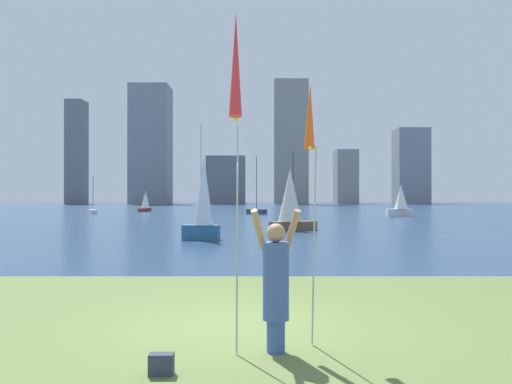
{
  "coord_description": "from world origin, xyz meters",
  "views": [
    {
      "loc": [
        0.3,
        -8.21,
        2.08
      ],
      "look_at": [
        0.27,
        5.44,
        2.13
      ],
      "focal_mm": 36.21,
      "sensor_mm": 36.0,
      "label": 1
    }
  ],
  "objects_px": {
    "person": "(277,282)",
    "sailboat_0": "(147,201)",
    "sailboat_1": "(258,211)",
    "kite_flag_right": "(311,124)",
    "sailboat_3": "(292,200)",
    "sailboat_8": "(94,211)",
    "bag": "(163,364)",
    "kite_flag_left": "(237,72)",
    "sailboat_7": "(402,201)",
    "sailboat_2": "(204,200)"
  },
  "relations": [
    {
      "from": "sailboat_1",
      "to": "sailboat_2",
      "type": "relative_size",
      "value": 1.13
    },
    {
      "from": "bag",
      "to": "sailboat_2",
      "type": "distance_m",
      "value": 17.4
    },
    {
      "from": "person",
      "to": "sailboat_1",
      "type": "xyz_separation_m",
      "value": [
        -0.21,
        46.38,
        -0.59
      ]
    },
    {
      "from": "kite_flag_right",
      "to": "sailboat_0",
      "type": "bearing_deg",
      "value": 104.55
    },
    {
      "from": "person",
      "to": "bag",
      "type": "relative_size",
      "value": 6.69
    },
    {
      "from": "kite_flag_left",
      "to": "bag",
      "type": "xyz_separation_m",
      "value": [
        -0.84,
        -0.46,
        -3.47
      ]
    },
    {
      "from": "kite_flag_left",
      "to": "sailboat_7",
      "type": "xyz_separation_m",
      "value": [
        13.55,
        40.98,
        -2.18
      ]
    },
    {
      "from": "bag",
      "to": "sailboat_7",
      "type": "distance_m",
      "value": 43.88
    },
    {
      "from": "kite_flag_left",
      "to": "sailboat_0",
      "type": "relative_size",
      "value": 1.3
    },
    {
      "from": "kite_flag_left",
      "to": "person",
      "type": "bearing_deg",
      "value": 37.34
    },
    {
      "from": "sailboat_0",
      "to": "sailboat_2",
      "type": "distance_m",
      "value": 38.83
    },
    {
      "from": "sailboat_0",
      "to": "sailboat_1",
      "type": "bearing_deg",
      "value": -29.48
    },
    {
      "from": "bag",
      "to": "sailboat_7",
      "type": "xyz_separation_m",
      "value": [
        14.39,
        41.44,
        1.29
      ]
    },
    {
      "from": "kite_flag_left",
      "to": "sailboat_0",
      "type": "bearing_deg",
      "value": 103.27
    },
    {
      "from": "kite_flag_right",
      "to": "sailboat_7",
      "type": "height_order",
      "value": "sailboat_7"
    },
    {
      "from": "sailboat_0",
      "to": "kite_flag_left",
      "type": "bearing_deg",
      "value": -76.73
    },
    {
      "from": "sailboat_7",
      "to": "bag",
      "type": "bearing_deg",
      "value": -109.15
    },
    {
      "from": "bag",
      "to": "sailboat_3",
      "type": "bearing_deg",
      "value": 82.53
    },
    {
      "from": "sailboat_3",
      "to": "sailboat_8",
      "type": "bearing_deg",
      "value": 127.46
    },
    {
      "from": "kite_flag_right",
      "to": "sailboat_0",
      "type": "xyz_separation_m",
      "value": [
        -13.8,
        53.17,
        -1.88
      ]
    },
    {
      "from": "person",
      "to": "sailboat_0",
      "type": "height_order",
      "value": "sailboat_0"
    },
    {
      "from": "sailboat_3",
      "to": "sailboat_2",
      "type": "bearing_deg",
      "value": -125.84
    },
    {
      "from": "sailboat_7",
      "to": "kite_flag_left",
      "type": "bearing_deg",
      "value": -108.29
    },
    {
      "from": "sailboat_3",
      "to": "sailboat_8",
      "type": "xyz_separation_m",
      "value": [
        -19.11,
        24.95,
        -1.45
      ]
    },
    {
      "from": "sailboat_3",
      "to": "sailboat_7",
      "type": "bearing_deg",
      "value": 58.01
    },
    {
      "from": "sailboat_2",
      "to": "sailboat_7",
      "type": "relative_size",
      "value": 1.14
    },
    {
      "from": "sailboat_1",
      "to": "kite_flag_right",
      "type": "bearing_deg",
      "value": -89.1
    },
    {
      "from": "bag",
      "to": "sailboat_0",
      "type": "xyz_separation_m",
      "value": [
        -11.93,
        54.62,
        1.09
      ]
    },
    {
      "from": "person",
      "to": "kite_flag_left",
      "type": "bearing_deg",
      "value": -128.85
    },
    {
      "from": "bag",
      "to": "sailboat_3",
      "type": "xyz_separation_m",
      "value": [
        3.05,
        23.3,
        1.58
      ]
    },
    {
      "from": "kite_flag_left",
      "to": "sailboat_3",
      "type": "height_order",
      "value": "sailboat_3"
    },
    {
      "from": "person",
      "to": "kite_flag_left",
      "type": "distance_m",
      "value": 2.74
    },
    {
      "from": "sailboat_3",
      "to": "sailboat_7",
      "type": "xyz_separation_m",
      "value": [
        11.33,
        18.14,
        -0.3
      ]
    },
    {
      "from": "sailboat_0",
      "to": "sailboat_8",
      "type": "relative_size",
      "value": 0.82
    },
    {
      "from": "kite_flag_left",
      "to": "sailboat_1",
      "type": "distance_m",
      "value": 46.88
    },
    {
      "from": "kite_flag_right",
      "to": "sailboat_3",
      "type": "height_order",
      "value": "sailboat_3"
    },
    {
      "from": "sailboat_8",
      "to": "kite_flag_right",
      "type": "bearing_deg",
      "value": -69.04
    },
    {
      "from": "kite_flag_right",
      "to": "sailboat_1",
      "type": "distance_m",
      "value": 45.87
    },
    {
      "from": "sailboat_1",
      "to": "sailboat_8",
      "type": "distance_m",
      "value": 17.24
    },
    {
      "from": "bag",
      "to": "sailboat_1",
      "type": "bearing_deg",
      "value": 88.61
    },
    {
      "from": "person",
      "to": "sailboat_2",
      "type": "xyz_separation_m",
      "value": [
        -2.65,
        16.43,
        0.86
      ]
    },
    {
      "from": "sailboat_3",
      "to": "kite_flag_left",
      "type": "bearing_deg",
      "value": -95.54
    },
    {
      "from": "sailboat_0",
      "to": "sailboat_3",
      "type": "distance_m",
      "value": 34.72
    },
    {
      "from": "bag",
      "to": "sailboat_1",
      "type": "relative_size",
      "value": 0.05
    },
    {
      "from": "sailboat_1",
      "to": "sailboat_3",
      "type": "relative_size",
      "value": 1.32
    },
    {
      "from": "person",
      "to": "sailboat_0",
      "type": "xyz_separation_m",
      "value": [
        -13.28,
        53.77,
        0.28
      ]
    },
    {
      "from": "sailboat_1",
      "to": "bag",
      "type": "bearing_deg",
      "value": -91.39
    },
    {
      "from": "sailboat_2",
      "to": "sailboat_8",
      "type": "height_order",
      "value": "sailboat_2"
    },
    {
      "from": "sailboat_2",
      "to": "sailboat_3",
      "type": "height_order",
      "value": "sailboat_2"
    },
    {
      "from": "kite_flag_left",
      "to": "sailboat_8",
      "type": "height_order",
      "value": "kite_flag_left"
    }
  ]
}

